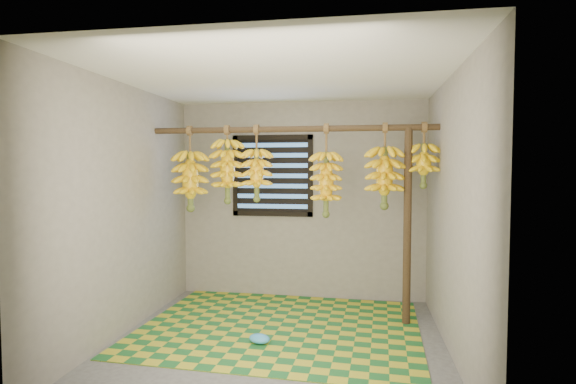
% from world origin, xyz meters
% --- Properties ---
extents(floor, '(3.00, 3.00, 0.01)m').
position_xyz_m(floor, '(0.00, 0.00, -0.01)').
color(floor, '#4B4B4B').
rests_on(floor, ground).
extents(ceiling, '(3.00, 3.00, 0.01)m').
position_xyz_m(ceiling, '(0.00, 0.00, 2.40)').
color(ceiling, silver).
rests_on(ceiling, wall_back).
extents(wall_back, '(3.00, 0.01, 2.40)m').
position_xyz_m(wall_back, '(0.00, 1.50, 1.20)').
color(wall_back, slate).
rests_on(wall_back, floor).
extents(wall_left, '(0.01, 3.00, 2.40)m').
position_xyz_m(wall_left, '(-1.50, 0.00, 1.20)').
color(wall_left, slate).
rests_on(wall_left, floor).
extents(wall_right, '(0.01, 3.00, 2.40)m').
position_xyz_m(wall_right, '(1.50, 0.00, 1.20)').
color(wall_right, slate).
rests_on(wall_right, floor).
extents(window, '(1.00, 0.04, 1.00)m').
position_xyz_m(window, '(-0.35, 1.48, 1.50)').
color(window, black).
rests_on(window, wall_back).
extents(hanging_pole, '(3.00, 0.06, 0.06)m').
position_xyz_m(hanging_pole, '(0.00, 0.70, 2.00)').
color(hanging_pole, '#483721').
rests_on(hanging_pole, wall_left).
extents(support_post, '(0.08, 0.08, 2.00)m').
position_xyz_m(support_post, '(1.20, 0.70, 1.00)').
color(support_post, '#483721').
rests_on(support_post, floor).
extents(woven_mat, '(2.81, 2.29, 0.01)m').
position_xyz_m(woven_mat, '(-0.06, 0.39, 0.01)').
color(woven_mat, '#1B5C26').
rests_on(woven_mat, floor).
extents(plastic_bag, '(0.24, 0.21, 0.08)m').
position_xyz_m(plastic_bag, '(-0.16, -0.07, 0.05)').
color(plastic_bag, '#3996D5').
rests_on(plastic_bag, woven_mat).
extents(banana_bunch_a, '(0.35, 0.35, 0.91)m').
position_xyz_m(banana_bunch_a, '(-1.10, 0.70, 1.46)').
color(banana_bunch_a, brown).
rests_on(banana_bunch_a, hanging_pole).
extents(banana_bunch_b, '(0.35, 0.35, 0.83)m').
position_xyz_m(banana_bunch_b, '(-0.68, 0.70, 1.56)').
color(banana_bunch_b, brown).
rests_on(banana_bunch_b, hanging_pole).
extents(banana_bunch_c, '(0.31, 0.31, 0.80)m').
position_xyz_m(banana_bunch_c, '(-0.36, 0.70, 1.52)').
color(banana_bunch_c, brown).
rests_on(banana_bunch_c, hanging_pole).
extents(banana_bunch_d, '(0.32, 0.32, 0.96)m').
position_xyz_m(banana_bunch_d, '(0.38, 0.70, 1.43)').
color(banana_bunch_d, brown).
rests_on(banana_bunch_d, hanging_pole).
extents(banana_bunch_e, '(0.36, 0.36, 0.86)m').
position_xyz_m(banana_bunch_e, '(0.97, 0.70, 1.50)').
color(banana_bunch_e, brown).
rests_on(banana_bunch_e, hanging_pole).
extents(banana_bunch_f, '(0.30, 0.30, 0.65)m').
position_xyz_m(banana_bunch_f, '(1.35, 0.70, 1.62)').
color(banana_bunch_f, brown).
rests_on(banana_bunch_f, hanging_pole).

